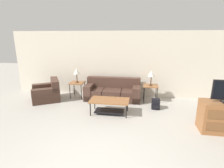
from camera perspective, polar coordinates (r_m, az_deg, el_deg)
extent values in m
cube|color=silver|center=(7.08, 2.51, 6.46)|extent=(9.07, 0.06, 2.60)
cube|color=#4C3328|center=(6.83, 0.19, -4.17)|extent=(2.12, 0.89, 0.22)
cube|color=#4C3328|center=(6.87, -5.66, -2.27)|extent=(0.69, 0.78, 0.20)
cube|color=#4C3328|center=(6.74, 0.17, -2.54)|extent=(0.69, 0.78, 0.20)
cube|color=#4C3328|center=(6.68, 6.16, -2.79)|extent=(0.69, 0.78, 0.20)
cube|color=#4C3328|center=(6.96, 0.54, 0.61)|extent=(2.11, 0.29, 0.40)
cube|color=#4C3328|center=(6.95, -7.31, -2.38)|extent=(0.29, 0.86, 0.58)
cube|color=#4C3328|center=(6.71, 7.96, -3.05)|extent=(0.29, 0.86, 0.58)
cube|color=#4C3328|center=(7.21, -20.69, -3.36)|extent=(1.35, 1.37, 0.40)
cube|color=#4C3328|center=(7.11, -18.15, -0.02)|extent=(0.74, 1.02, 0.40)
cube|color=#4C3328|center=(7.56, -20.81, -1.91)|extent=(0.97, 0.71, 0.56)
cube|color=#4C3328|center=(6.82, -20.69, -3.69)|extent=(0.97, 0.71, 0.56)
cube|color=#935B33|center=(5.51, -0.84, -5.37)|extent=(1.23, 0.65, 0.04)
cylinder|color=black|center=(5.47, -7.09, -8.22)|extent=(0.03, 0.03, 0.42)
cylinder|color=black|center=(5.29, 4.66, -9.01)|extent=(0.03, 0.03, 0.42)
cylinder|color=black|center=(5.94, -5.67, -6.22)|extent=(0.03, 0.03, 0.42)
cylinder|color=black|center=(5.78, 5.08, -6.85)|extent=(0.03, 0.03, 0.42)
cube|color=black|center=(5.64, -0.82, -8.79)|extent=(0.92, 0.46, 0.02)
cube|color=#935B33|center=(7.07, -11.29, 0.42)|extent=(0.54, 0.54, 0.03)
cylinder|color=black|center=(7.03, -13.57, -2.42)|extent=(0.03, 0.03, 0.59)
cylinder|color=black|center=(6.87, -9.99, -2.64)|extent=(0.03, 0.03, 0.59)
cylinder|color=black|center=(7.44, -12.25, -1.38)|extent=(0.03, 0.03, 0.59)
cylinder|color=black|center=(7.29, -8.85, -1.56)|extent=(0.03, 0.03, 0.59)
cube|color=#935B33|center=(6.66, 12.51, -0.57)|extent=(0.54, 0.54, 0.03)
cylinder|color=black|center=(6.52, 10.43, -3.65)|extent=(0.03, 0.03, 0.59)
cylinder|color=black|center=(6.55, 14.49, -3.80)|extent=(0.03, 0.03, 0.59)
cylinder|color=black|center=(6.95, 10.36, -2.45)|extent=(0.03, 0.03, 0.59)
cylinder|color=black|center=(6.98, 14.16, -2.59)|extent=(0.03, 0.03, 0.59)
cylinder|color=#472D1E|center=(7.06, -11.30, 0.61)|extent=(0.14, 0.14, 0.02)
cylinder|color=#472D1E|center=(7.02, -11.38, 1.97)|extent=(0.04, 0.04, 0.33)
cone|color=white|center=(6.97, -11.49, 4.15)|extent=(0.26, 0.26, 0.22)
cylinder|color=#472D1E|center=(6.65, 12.52, -0.37)|extent=(0.14, 0.14, 0.02)
cylinder|color=#472D1E|center=(6.61, 12.60, 1.07)|extent=(0.04, 0.04, 0.33)
cone|color=white|center=(6.55, 12.74, 3.38)|extent=(0.26, 0.26, 0.22)
cube|color=black|center=(6.14, 14.04, -6.30)|extent=(0.27, 0.23, 0.34)
cube|color=black|center=(6.04, 14.10, -7.36)|extent=(0.20, 0.05, 0.14)
cylinder|color=black|center=(6.25, 13.28, -5.69)|extent=(0.02, 0.02, 0.26)
cylinder|color=black|center=(6.26, 14.62, -5.73)|extent=(0.02, 0.02, 0.26)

